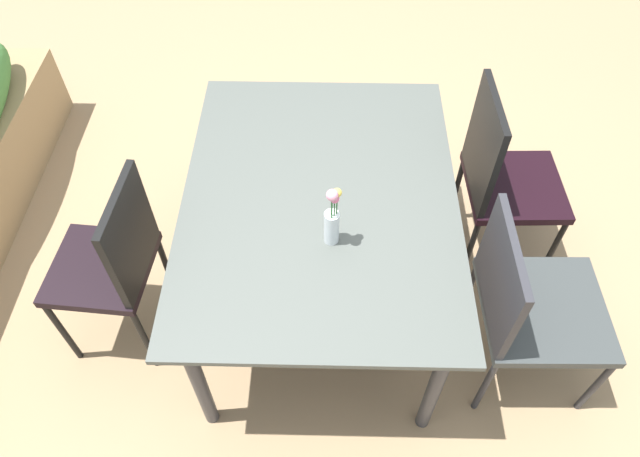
% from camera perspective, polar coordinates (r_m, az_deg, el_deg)
% --- Properties ---
extents(ground_plane, '(12.00, 12.00, 0.00)m').
position_cam_1_polar(ground_plane, '(2.91, -0.17, -8.09)').
color(ground_plane, '#9E7F5B').
extents(dining_table, '(1.47, 1.12, 0.75)m').
position_cam_1_polar(dining_table, '(2.40, -0.00, 2.17)').
color(dining_table, '#4C514C').
rests_on(dining_table, ground).
extents(chair_far_side, '(0.44, 0.44, 0.96)m').
position_cam_1_polar(chair_far_side, '(2.54, -19.63, -2.96)').
color(chair_far_side, black).
rests_on(chair_far_side, ground).
extents(chair_near_right, '(0.46, 0.46, 0.99)m').
position_cam_1_polar(chair_near_right, '(2.83, 17.42, 5.12)').
color(chair_near_right, black).
rests_on(chair_near_right, ground).
extents(chair_near_left, '(0.51, 0.51, 0.90)m').
position_cam_1_polar(chair_near_left, '(2.48, 19.80, -6.77)').
color(chair_near_left, '#373C3C').
rests_on(chair_near_left, ground).
extents(flower_vase, '(0.07, 0.06, 0.30)m').
position_cam_1_polar(flower_vase, '(2.10, 1.20, 1.00)').
color(flower_vase, silver).
rests_on(flower_vase, dining_table).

